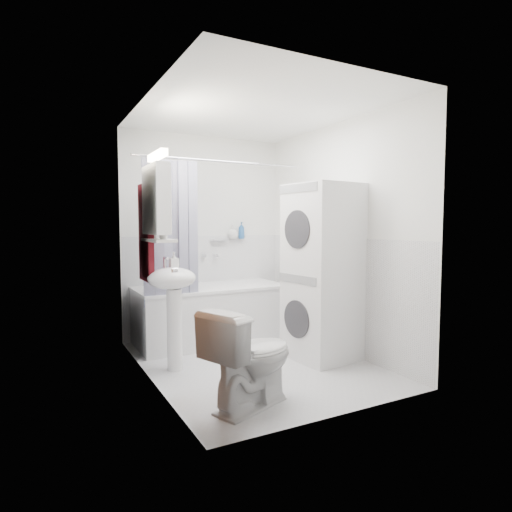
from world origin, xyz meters
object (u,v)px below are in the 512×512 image
sink (173,294)px  toilet (251,357)px  bathtub (211,311)px  washer_dryer (323,272)px

sink → toilet: size_ratio=1.40×
toilet → sink: bearing=-6.4°
bathtub → toilet: bearing=-102.7°
toilet → bathtub: bearing=-33.7°
bathtub → washer_dryer: 1.43m
sink → washer_dryer: bearing=-13.4°
washer_dryer → sink: bearing=160.6°
bathtub → washer_dryer: (0.76, -1.10, 0.51)m
sink → washer_dryer: 1.48m
bathtub → sink: size_ratio=1.61×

